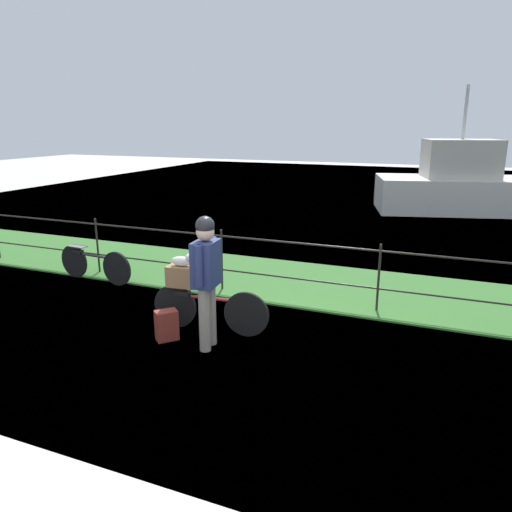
# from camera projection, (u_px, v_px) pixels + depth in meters

# --- Properties ---
(ground_plane) EXTENTS (60.00, 60.00, 0.00)m
(ground_plane) POSITION_uv_depth(u_px,v_px,m) (237.00, 363.00, 5.72)
(ground_plane) COLOR beige
(grass_strip) EXTENTS (27.00, 2.40, 0.03)m
(grass_strip) POSITION_uv_depth(u_px,v_px,m) (310.00, 283.00, 8.48)
(grass_strip) COLOR #38702D
(grass_strip) RESTS_ON ground
(harbor_water) EXTENTS (30.00, 30.00, 0.00)m
(harbor_water) POSITION_uv_depth(u_px,v_px,m) (386.00, 202.00, 17.26)
(harbor_water) COLOR #60849E
(harbor_water) RESTS_ON ground
(iron_fence) EXTENTS (18.04, 0.04, 1.05)m
(iron_fence) POSITION_uv_depth(u_px,v_px,m) (295.00, 263.00, 7.56)
(iron_fence) COLOR #28231E
(iron_fence) RESTS_ON ground
(bicycle_main) EXTENTS (1.64, 0.24, 0.61)m
(bicycle_main) POSITION_uv_depth(u_px,v_px,m) (209.00, 309.00, 6.50)
(bicycle_main) COLOR black
(bicycle_main) RESTS_ON ground
(wooden_crate) EXTENTS (0.40, 0.29, 0.28)m
(wooden_crate) POSITION_uv_depth(u_px,v_px,m) (182.00, 276.00, 6.49)
(wooden_crate) COLOR olive
(wooden_crate) RESTS_ON bicycle_main
(terrier_dog) EXTENTS (0.32, 0.17, 0.18)m
(terrier_dog) POSITION_uv_depth(u_px,v_px,m) (183.00, 260.00, 6.42)
(terrier_dog) COLOR silver
(terrier_dog) RESTS_ON wooden_crate
(cyclist_person) EXTENTS (0.30, 0.54, 1.68)m
(cyclist_person) POSITION_uv_depth(u_px,v_px,m) (206.00, 271.00, 5.86)
(cyclist_person) COLOR gray
(cyclist_person) RESTS_ON ground
(backpack_on_paving) EXTENTS (0.32, 0.33, 0.40)m
(backpack_on_paving) POSITION_uv_depth(u_px,v_px,m) (167.00, 325.00, 6.28)
(backpack_on_paving) COLOR maroon
(backpack_on_paving) RESTS_ON ground
(bicycle_parked) EXTENTS (1.62, 0.23, 0.60)m
(bicycle_parked) POSITION_uv_depth(u_px,v_px,m) (94.00, 264.00, 8.60)
(bicycle_parked) COLOR black
(bicycle_parked) RESTS_ON ground
(moored_boat_near) EXTENTS (5.27, 3.42, 3.85)m
(moored_boat_near) POSITION_uv_depth(u_px,v_px,m) (457.00, 186.00, 15.26)
(moored_boat_near) COLOR silver
(moored_boat_near) RESTS_ON ground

